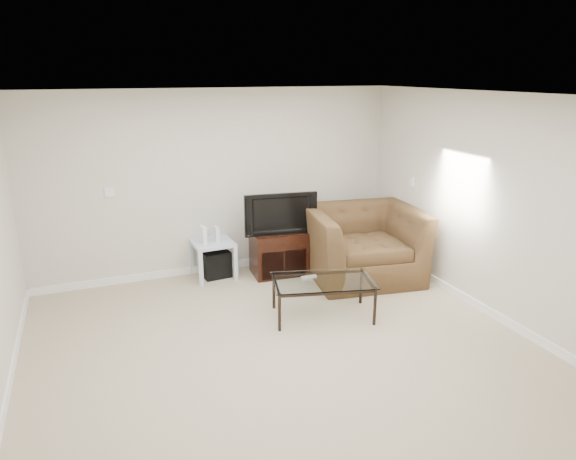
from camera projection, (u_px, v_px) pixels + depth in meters
name	position (u px, v px, depth m)	size (l,w,h in m)	color
floor	(286.00, 355.00, 5.10)	(5.00, 5.00, 0.00)	tan
ceiling	(286.00, 96.00, 4.36)	(5.00, 5.00, 0.00)	white
wall_back	(218.00, 183.00, 6.95)	(5.00, 0.02, 2.50)	silver
wall_right	(498.00, 209.00, 5.62)	(0.02, 5.00, 2.50)	silver
plate_back	(110.00, 192.00, 6.44)	(0.12, 0.02, 0.12)	white
plate_right_switch	(411.00, 182.00, 7.04)	(0.02, 0.09, 0.13)	white
plate_right_outlet	(419.00, 254.00, 7.05)	(0.02, 0.08, 0.12)	white
tv_stand	(279.00, 253.00, 7.08)	(0.73, 0.51, 0.61)	black
dvd_player	(280.00, 240.00, 6.99)	(0.38, 0.26, 0.05)	black
television	(279.00, 212.00, 6.88)	(0.91, 0.18, 0.57)	black
side_table	(213.00, 259.00, 6.99)	(0.53, 0.53, 0.51)	silver
subwoofer	(215.00, 263.00, 7.04)	(0.36, 0.36, 0.36)	black
game_console	(203.00, 235.00, 6.81)	(0.05, 0.17, 0.23)	white
game_case	(217.00, 234.00, 6.89)	(0.05, 0.15, 0.20)	silver
recliner	(363.00, 232.00, 6.87)	(1.47, 0.95, 1.28)	#523A23
coffee_table	(323.00, 298.00, 5.85)	(1.14, 0.64, 0.45)	black
remote	(309.00, 277.00, 5.85)	(0.18, 0.05, 0.02)	#B2B2B7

